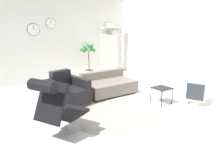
# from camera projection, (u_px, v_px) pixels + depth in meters

# --- Properties ---
(ground_plane) EXTENTS (12.00, 12.00, 0.00)m
(ground_plane) POSITION_uv_depth(u_px,v_px,m) (102.00, 108.00, 5.20)
(ground_plane) COLOR silver
(wall_back) EXTENTS (12.00, 0.09, 2.80)m
(wall_back) POSITION_uv_depth(u_px,v_px,m) (51.00, 40.00, 7.32)
(wall_back) COLOR silver
(wall_back) RESTS_ON ground_plane
(wall_right) EXTENTS (0.06, 12.00, 2.80)m
(wall_right) POSITION_uv_depth(u_px,v_px,m) (188.00, 42.00, 6.46)
(wall_right) COLOR silver
(wall_right) RESTS_ON ground_plane
(round_rug) EXTENTS (2.00, 2.00, 0.01)m
(round_rug) POSITION_uv_depth(u_px,v_px,m) (111.00, 114.00, 4.90)
(round_rug) COLOR gray
(round_rug) RESTS_ON ground_plane
(lounge_chair) EXTENTS (1.09, 0.90, 1.13)m
(lounge_chair) POSITION_uv_depth(u_px,v_px,m) (57.00, 104.00, 3.72)
(lounge_chair) COLOR #BCBCC1
(lounge_chair) RESTS_ON ground_plane
(armchair_red) EXTENTS (0.90, 0.99, 0.81)m
(armchair_red) POSITION_uv_depth(u_px,v_px,m) (68.00, 92.00, 5.41)
(armchair_red) COLOR silver
(armchair_red) RESTS_ON ground_plane
(couch_low) EXTENTS (1.42, 0.95, 0.60)m
(couch_low) POSITION_uv_depth(u_px,v_px,m) (108.00, 85.00, 6.25)
(couch_low) COLOR black
(couch_low) RESTS_ON ground_plane
(side_table) EXTENTS (0.41, 0.41, 0.42)m
(side_table) POSITION_uv_depth(u_px,v_px,m) (162.00, 89.00, 5.41)
(side_table) COLOR black
(side_table) RESTS_ON ground_plane
(crt_television) EXTENTS (0.59, 0.61, 0.60)m
(crt_television) POSITION_uv_depth(u_px,v_px,m) (197.00, 91.00, 5.42)
(crt_television) COLOR beige
(crt_television) RESTS_ON ground_plane
(potted_plant) EXTENTS (0.58, 0.58, 1.38)m
(potted_plant) POSITION_uv_depth(u_px,v_px,m) (89.00, 63.00, 7.76)
(potted_plant) COLOR silver
(potted_plant) RESTS_ON ground_plane
(shelf_unit) EXTENTS (0.99, 0.28, 2.04)m
(shelf_unit) POSITION_uv_depth(u_px,v_px,m) (112.00, 31.00, 8.31)
(shelf_unit) COLOR #BCBCC1
(shelf_unit) RESTS_ON ground_plane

